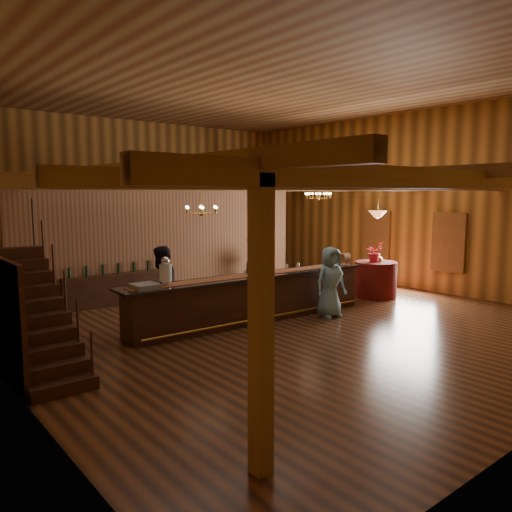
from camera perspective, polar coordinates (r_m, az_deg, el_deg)
floor at (r=12.52m, az=0.36°, el=-6.65°), size 14.00×14.00×0.00m
ceiling at (r=12.41m, az=0.38°, el=18.82°), size 14.00×14.00×0.00m
wall_back at (r=18.12m, az=-13.92°, el=6.21°), size 12.00×0.10×5.50m
wall_right at (r=16.63m, az=16.64°, el=6.05°), size 0.10×14.00×5.50m
beam_grid at (r=12.56m, az=-1.11°, el=8.30°), size 11.90×13.90×0.39m
support_posts at (r=11.86m, az=1.90°, el=0.42°), size 9.20×10.20×3.20m
partition_wall at (r=14.85m, az=-9.76°, el=1.50°), size 9.00×0.18×3.10m
window_right_front at (r=15.80m, az=21.17°, el=1.45°), size 0.12×1.05×1.75m
window_right_back at (r=17.24m, az=13.66°, el=2.18°), size 0.12×1.05×1.75m
staircase at (r=9.17m, az=-23.85°, el=-6.02°), size 1.00×2.80×2.00m
backroom_boxes at (r=16.82m, az=-12.41°, el=-1.41°), size 4.10×0.60×1.10m
tasting_bar at (r=11.76m, az=-0.32°, el=-4.78°), size 6.62×1.10×1.11m
beverage_dispenser at (r=10.51m, az=-10.30°, el=-1.75°), size 0.26×0.26×0.60m
glass_rack_tray at (r=10.24m, az=-12.57°, el=-3.39°), size 0.50×0.50×0.10m
raffle_drum at (r=13.60m, az=10.09°, el=-0.20°), size 0.34×0.24×0.30m
bar_bottle_0 at (r=11.70m, az=-0.93°, el=-1.41°), size 0.07×0.07×0.30m
bar_bottle_1 at (r=11.76m, az=-0.56°, el=-1.36°), size 0.07×0.07×0.30m
bar_bottle_2 at (r=11.95m, az=0.73°, el=-1.22°), size 0.07×0.07×0.30m
backbar_shelf at (r=14.01m, az=-15.36°, el=-3.64°), size 3.05×0.77×0.85m
round_table at (r=14.85m, az=13.51°, el=-2.62°), size 1.19×1.19×1.03m
chandelier_left at (r=11.77m, az=-6.25°, el=5.31°), size 0.80×0.80×0.74m
chandelier_right at (r=15.57m, az=7.12°, el=6.87°), size 0.80×0.80×0.43m
pendant_lamp at (r=14.66m, az=13.72°, el=4.66°), size 0.52×0.52×0.90m
bartender at (r=12.75m, az=-0.34°, el=-3.03°), size 0.63×0.54×1.47m
staff_second at (r=11.21m, az=-10.78°, el=-3.59°), size 1.10×1.00×1.85m
guest at (r=12.23m, az=8.51°, el=-2.96°), size 0.92×0.68×1.72m
floor_plant at (r=15.88m, az=0.65°, el=-1.32°), size 0.74×0.61×1.29m
table_flowers at (r=14.75m, az=13.37°, el=0.47°), size 0.55×0.49×0.57m
table_vase at (r=14.84m, az=13.89°, el=0.00°), size 0.19×0.19×0.32m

